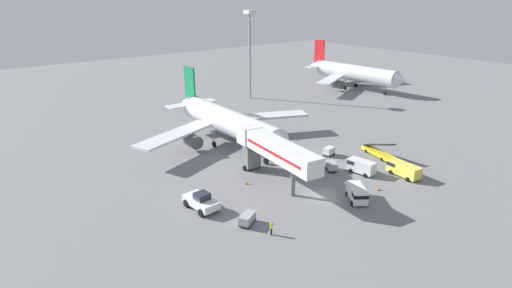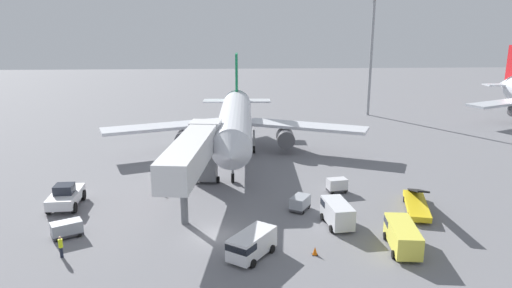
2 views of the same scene
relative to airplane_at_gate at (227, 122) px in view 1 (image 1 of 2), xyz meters
name	(u,v)px [view 1 (image 1 of 2)]	position (x,y,z in m)	size (l,w,h in m)	color
ground_plane	(321,196)	(-1.89, -26.63, -4.73)	(300.00, 300.00, 0.00)	slate
airplane_at_gate	(227,122)	(0.00, 0.00, 0.00)	(38.27, 36.97, 13.28)	silver
jet_bridge	(272,149)	(-4.33, -18.33, 0.74)	(5.50, 18.86, 7.30)	silver
pushback_tug	(201,201)	(-17.57, -19.00, -3.57)	(3.10, 5.63, 2.48)	white
belt_loader_truck	(378,152)	(18.04, -21.94, -3.95)	(3.82, 7.70, 3.44)	yellow
service_van_mid_center	(357,193)	(0.97, -30.76, -3.55)	(4.35, 4.94, 2.07)	white
service_van_rear_left	(403,169)	(13.70, -29.81, -3.51)	(2.80, 5.73, 2.13)	#E5DB4C
service_van_mid_left	(361,166)	(9.26, -24.85, -3.46)	(2.58, 4.62, 2.24)	silver
baggage_cart_far_center	(329,151)	(11.18, -16.24, -3.87)	(2.31, 1.66, 1.58)	#38383D
baggage_cart_outer_left	(332,166)	(6.33, -21.17, -3.92)	(2.43, 2.73, 1.47)	#38383D
baggage_cart_near_center	(247,219)	(-15.15, -26.17, -3.93)	(2.92, 2.44, 1.44)	#38383D
ground_crew_worker_foreground	(271,228)	(-14.37, -29.95, -3.76)	(0.49, 0.49, 1.84)	#1E2333
safety_cone_alpha	(247,182)	(-7.90, -16.55, -4.40)	(0.45, 0.45, 0.68)	black
safety_cone_bravo	(378,188)	(6.22, -30.62, -4.38)	(0.47, 0.47, 0.72)	black
airplane_background	(353,73)	(59.19, 17.86, 0.08)	(34.94, 35.17, 13.59)	silver
apron_light_mast	(250,37)	(27.16, 27.69, 11.88)	(2.40, 2.40, 23.64)	#93969B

